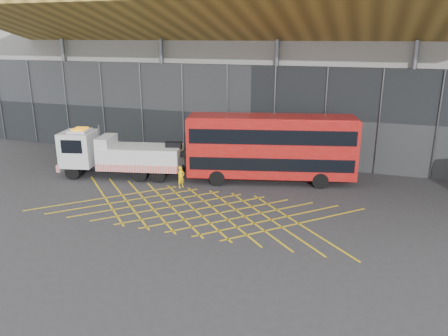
% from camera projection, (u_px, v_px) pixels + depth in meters
% --- Properties ---
extents(ground_plane, '(120.00, 120.00, 0.00)m').
position_uv_depth(ground_plane, '(171.00, 207.00, 27.39)').
color(ground_plane, '#2D2C2F').
extents(road_markings, '(19.96, 7.16, 0.01)m').
position_uv_depth(road_markings, '(195.00, 210.00, 26.90)').
color(road_markings, gold).
rests_on(road_markings, ground_plane).
extents(construction_building, '(55.00, 23.97, 18.00)m').
position_uv_depth(construction_building, '(271.00, 50.00, 40.85)').
color(construction_building, gray).
rests_on(construction_building, ground_plane).
extents(recovery_truck, '(10.77, 4.44, 3.74)m').
position_uv_depth(recovery_truck, '(117.00, 154.00, 32.76)').
color(recovery_truck, black).
rests_on(recovery_truck, ground_plane).
extents(bus_towed, '(12.24, 5.58, 4.86)m').
position_uv_depth(bus_towed, '(271.00, 146.00, 31.32)').
color(bus_towed, '#9E0F0C').
rests_on(bus_towed, ground_plane).
extents(worker, '(0.56, 0.66, 1.54)m').
position_uv_depth(worker, '(181.00, 177.00, 30.66)').
color(worker, yellow).
rests_on(worker, ground_plane).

